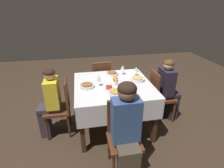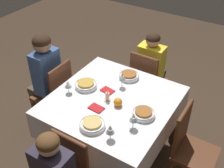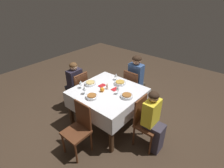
{
  "view_description": "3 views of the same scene",
  "coord_description": "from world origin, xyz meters",
  "views": [
    {
      "loc": [
        -2.32,
        0.46,
        1.87
      ],
      "look_at": [
        -0.1,
        0.04,
        0.8
      ],
      "focal_mm": 28.0,
      "sensor_mm": 36.0,
      "label": 1
    },
    {
      "loc": [
        1.08,
        -1.74,
        2.45
      ],
      "look_at": [
        -0.04,
        0.06,
        0.88
      ],
      "focal_mm": 45.0,
      "sensor_mm": 36.0,
      "label": 2
    },
    {
      "loc": [
        2.01,
        1.79,
        2.4
      ],
      "look_at": [
        -0.03,
        0.08,
        0.9
      ],
      "focal_mm": 28.0,
      "sensor_mm": 36.0,
      "label": 3
    }
  ],
  "objects": [
    {
      "name": "napkin_spare_side",
      "position": [
        -0.11,
        0.08,
        0.76
      ],
      "size": [
        0.14,
        0.1,
        0.01
      ],
      "rotation": [
        0.0,
        0.0,
        -0.13
      ],
      "color": "red",
      "rests_on": "dining_table"
    },
    {
      "name": "chair_north",
      "position": [
        -0.02,
        0.79,
        0.49
      ],
      "size": [
        0.37,
        0.37,
        0.89
      ],
      "rotation": [
        0.0,
        0.0,
        3.14
      ],
      "color": "#562D19",
      "rests_on": "ground_plane"
    },
    {
      "name": "dining_table",
      "position": [
        0.0,
        0.0,
        0.66
      ],
      "size": [
        1.12,
        1.15,
        0.76
      ],
      "color": "silver",
      "rests_on": "ground_plane"
    },
    {
      "name": "bowl_north",
      "position": [
        -0.04,
        0.39,
        0.78
      ],
      "size": [
        0.21,
        0.21,
        0.06
      ],
      "color": "silver",
      "rests_on": "dining_table"
    },
    {
      "name": "chair_west",
      "position": [
        -0.78,
        0.03,
        0.49
      ],
      "size": [
        0.37,
        0.37,
        0.89
      ],
      "rotation": [
        0.0,
        0.0,
        -1.57
      ],
      "color": "#562D19",
      "rests_on": "ground_plane"
    },
    {
      "name": "person_adult_denim",
      "position": [
        -0.92,
        0.03,
        0.67
      ],
      "size": [
        0.34,
        0.3,
        1.18
      ],
      "rotation": [
        0.0,
        0.0,
        -1.57
      ],
      "color": "#4C4233",
      "rests_on": "ground_plane"
    },
    {
      "name": "orange_fruit",
      "position": [
        0.09,
        -0.05,
        0.8
      ],
      "size": [
        0.08,
        0.08,
        0.08
      ],
      "primitive_type": "sphere",
      "color": "orange",
      "rests_on": "dining_table"
    },
    {
      "name": "ground_plane",
      "position": [
        0.0,
        0.0,
        0.0
      ],
      "size": [
        8.0,
        8.0,
        0.0
      ],
      "primitive_type": "plane",
      "color": "#3D2D21"
    },
    {
      "name": "wine_glass_north",
      "position": [
        -0.02,
        0.22,
        0.88
      ],
      "size": [
        0.07,
        0.07,
        0.17
      ],
      "color": "white",
      "rests_on": "dining_table"
    },
    {
      "name": "person_child_yellow",
      "position": [
        -0.02,
        0.94,
        0.58
      ],
      "size": [
        0.3,
        0.33,
        1.07
      ],
      "rotation": [
        0.0,
        0.0,
        3.14
      ],
      "color": "#383342",
      "rests_on": "ground_plane"
    },
    {
      "name": "wine_glass_east",
      "position": [
        0.34,
        -0.23,
        0.87
      ],
      "size": [
        0.07,
        0.07,
        0.16
      ],
      "color": "white",
      "rests_on": "dining_table"
    },
    {
      "name": "wine_glass_south",
      "position": [
        0.25,
        -0.43,
        0.86
      ],
      "size": [
        0.07,
        0.07,
        0.15
      ],
      "color": "white",
      "rests_on": "dining_table"
    },
    {
      "name": "bowl_south",
      "position": [
        0.05,
        -0.4,
        0.78
      ],
      "size": [
        0.22,
        0.22,
        0.06
      ],
      "color": "silver",
      "rests_on": "dining_table"
    },
    {
      "name": "bowl_west",
      "position": [
        -0.33,
        0.03,
        0.78
      ],
      "size": [
        0.23,
        0.23,
        0.06
      ],
      "color": "silver",
      "rests_on": "dining_table"
    },
    {
      "name": "napkin_red_folded",
      "position": [
        -0.05,
        -0.19,
        0.76
      ],
      "size": [
        0.14,
        0.1,
        0.01
      ],
      "rotation": [
        0.0,
        0.0,
        -0.08
      ],
      "color": "red",
      "rests_on": "dining_table"
    },
    {
      "name": "chair_south",
      "position": [
        0.04,
        -0.79,
        0.49
      ],
      "size": [
        0.37,
        0.37,
        0.89
      ],
      "color": "#562D19",
      "rests_on": "ground_plane"
    },
    {
      "name": "candle_centerpiece",
      "position": [
        -0.03,
        -0.04,
        0.8
      ],
      "size": [
        0.07,
        0.07,
        0.12
      ],
      "color": "beige",
      "rests_on": "dining_table"
    },
    {
      "name": "chair_east",
      "position": [
        0.78,
        0.08,
        0.49
      ],
      "size": [
        0.37,
        0.37,
        0.89
      ],
      "rotation": [
        0.0,
        0.0,
        1.57
      ],
      "color": "#562D19",
      "rests_on": "ground_plane"
    },
    {
      "name": "bowl_east",
      "position": [
        0.35,
        -0.05,
        0.78
      ],
      "size": [
        0.21,
        0.21,
        0.06
      ],
      "color": "silver",
      "rests_on": "dining_table"
    },
    {
      "name": "wine_glass_west",
      "position": [
        -0.41,
        -0.14,
        0.85
      ],
      "size": [
        0.07,
        0.07,
        0.14
      ],
      "color": "white",
      "rests_on": "dining_table"
    },
    {
      "name": "person_child_dark",
      "position": [
        0.04,
        -0.94,
        0.59
      ],
      "size": [
        0.3,
        0.33,
        1.07
      ],
      "color": "#282833",
      "rests_on": "ground_plane"
    }
  ]
}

